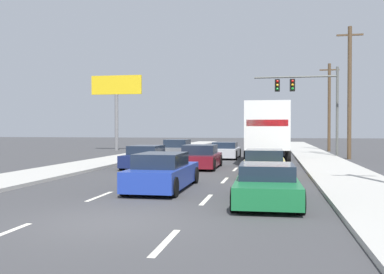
% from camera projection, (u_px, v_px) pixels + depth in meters
% --- Properties ---
extents(ground_plane, '(140.00, 140.00, 0.00)m').
position_uv_depth(ground_plane, '(226.00, 156.00, 34.44)').
color(ground_plane, '#3D3D3F').
extents(sidewalk_right, '(3.03, 80.00, 0.14)m').
position_uv_depth(sidewalk_right, '(321.00, 161.00, 28.27)').
color(sidewalk_right, '#B2AFA8').
rests_on(sidewalk_right, ground_plane).
extents(sidewalk_left, '(3.03, 80.00, 0.14)m').
position_uv_depth(sidewalk_left, '(124.00, 158.00, 30.78)').
color(sidewalk_left, '#B2AFA8').
rests_on(sidewalk_left, ground_plane).
extents(lane_markings, '(3.54, 57.00, 0.01)m').
position_uv_depth(lane_markings, '(220.00, 159.00, 30.53)').
color(lane_markings, silver).
rests_on(lane_markings, ground_plane).
extents(car_gray, '(1.98, 4.67, 1.36)m').
position_uv_depth(car_gray, '(177.00, 150.00, 31.77)').
color(car_gray, slate).
rests_on(car_gray, ground_plane).
extents(car_navy, '(1.92, 4.32, 1.23)m').
position_uv_depth(car_navy, '(147.00, 157.00, 23.74)').
color(car_navy, '#141E4C').
rests_on(car_navy, ground_plane).
extents(car_silver, '(2.00, 4.28, 1.18)m').
position_uv_depth(car_silver, '(225.00, 151.00, 31.37)').
color(car_silver, '#B7BABF').
rests_on(car_silver, ground_plane).
extents(car_maroon, '(2.02, 4.17, 1.28)m').
position_uv_depth(car_maroon, '(200.00, 158.00, 23.40)').
color(car_maroon, maroon).
rests_on(car_maroon, ground_plane).
extents(car_blue, '(1.82, 4.71, 1.29)m').
position_uv_depth(car_blue, '(163.00, 172.00, 15.25)').
color(car_blue, '#1E389E').
rests_on(car_blue, ground_plane).
extents(box_truck, '(2.78, 8.57, 3.69)m').
position_uv_depth(box_truck, '(267.00, 129.00, 27.50)').
color(box_truck, white).
rests_on(box_truck, ground_plane).
extents(car_yellow, '(1.92, 4.05, 1.22)m').
position_uv_depth(car_yellow, '(264.00, 164.00, 19.29)').
color(car_yellow, yellow).
rests_on(car_yellow, ground_plane).
extents(car_green, '(1.95, 4.61, 1.11)m').
position_uv_depth(car_green, '(267.00, 184.00, 12.62)').
color(car_green, '#196B38').
rests_on(car_green, ground_plane).
extents(traffic_signal_mast, '(6.53, 0.69, 7.00)m').
position_uv_depth(traffic_signal_mast, '(303.00, 92.00, 34.32)').
color(traffic_signal_mast, '#595B56').
rests_on(traffic_signal_mast, ground_plane).
extents(utility_pole_mid, '(1.80, 0.28, 9.34)m').
position_uv_depth(utility_pole_mid, '(350.00, 91.00, 30.50)').
color(utility_pole_mid, brown).
rests_on(utility_pole_mid, ground_plane).
extents(utility_pole_far, '(1.80, 0.28, 8.34)m').
position_uv_depth(utility_pole_far, '(329.00, 106.00, 41.14)').
color(utility_pole_far, brown).
rests_on(utility_pole_far, ground_plane).
extents(roadside_billboard, '(5.15, 0.36, 7.41)m').
position_uv_depth(roadside_billboard, '(116.00, 95.00, 42.70)').
color(roadside_billboard, slate).
rests_on(roadside_billboard, ground_plane).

